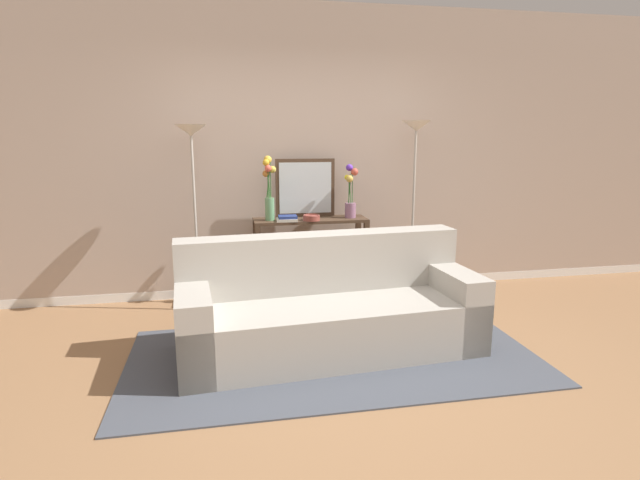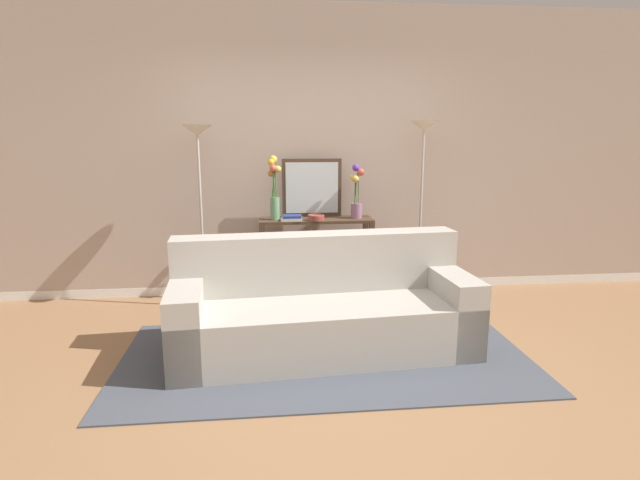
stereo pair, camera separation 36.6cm
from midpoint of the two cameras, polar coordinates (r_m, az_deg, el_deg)
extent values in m
cube|color=#936B47|center=(3.60, 4.18, -15.70)|extent=(16.00, 16.00, 0.02)
cube|color=white|center=(5.50, 0.34, -5.15)|extent=(12.00, 0.15, 0.09)
cube|color=#B29E8E|center=(5.26, 0.36, 10.20)|extent=(12.00, 0.14, 2.82)
cube|color=#474C56|center=(3.91, 3.34, -13.09)|extent=(3.04, 1.56, 0.01)
cube|color=#ADA89E|center=(3.92, 3.14, -9.77)|extent=(2.32, 1.01, 0.42)
cube|color=#ADA89E|center=(4.05, 2.26, -2.48)|extent=(2.28, 0.43, 0.46)
cube|color=#ADA89E|center=(3.79, -12.12, -9.32)|extent=(0.30, 0.86, 0.60)
cube|color=#ADA89E|center=(4.23, 16.76, -7.33)|extent=(0.30, 0.86, 0.60)
cube|color=#473323|center=(4.96, 1.64, 2.27)|extent=(1.11, 0.36, 0.03)
cube|color=#473323|center=(5.12, 1.60, -5.28)|extent=(1.02, 0.30, 0.01)
cube|color=#473323|center=(4.85, -4.35, -3.05)|extent=(0.05, 0.05, 0.81)
cube|color=#473323|center=(4.99, 7.88, -2.70)|extent=(0.05, 0.05, 0.81)
cube|color=#473323|center=(5.15, -4.46, -2.17)|extent=(0.05, 0.05, 0.81)
cube|color=#473323|center=(5.29, 7.08, -1.87)|extent=(0.05, 0.05, 0.81)
cylinder|color=#B7B2A8|center=(5.07, -10.75, -7.27)|extent=(0.26, 0.26, 0.02)
cylinder|color=#B7B2A8|center=(4.86, -11.12, 1.88)|extent=(0.02, 0.02, 1.61)
cone|color=silver|center=(4.79, -11.54, 12.03)|extent=(0.28, 0.28, 0.10)
cylinder|color=#B7B2A8|center=(5.32, 12.85, -6.41)|extent=(0.26, 0.26, 0.02)
cylinder|color=#B7B2A8|center=(5.13, 13.28, 2.54)|extent=(0.02, 0.02, 1.66)
cone|color=silver|center=(5.06, 13.76, 12.40)|extent=(0.28, 0.28, 0.10)
cube|color=#473323|center=(5.06, 1.16, 5.91)|extent=(0.59, 0.02, 0.57)
cube|color=silver|center=(5.05, 1.17, 5.90)|extent=(0.52, 0.01, 0.50)
cylinder|color=#669E6B|center=(4.87, -2.97, 3.55)|extent=(0.09, 0.09, 0.22)
cylinder|color=#3D7538|center=(4.85, -3.05, 6.94)|extent=(0.05, 0.02, 0.36)
sphere|color=gold|center=(4.86, -3.13, 9.06)|extent=(0.08, 0.08, 0.08)
cylinder|color=#3D7538|center=(4.84, -2.84, 6.39)|extent=(0.01, 0.03, 0.27)
sphere|color=gold|center=(4.83, -2.62, 7.98)|extent=(0.07, 0.07, 0.07)
cylinder|color=#3D7538|center=(4.85, -3.14, 6.16)|extent=(0.01, 0.02, 0.23)
sphere|color=#C07531|center=(4.85, -3.37, 7.50)|extent=(0.06, 0.06, 0.06)
cylinder|color=#3D7538|center=(4.83, -3.13, 6.77)|extent=(0.02, 0.03, 0.33)
sphere|color=gold|center=(4.81, -3.35, 8.73)|extent=(0.06, 0.06, 0.06)
cylinder|color=#3D7538|center=(4.83, -3.04, 6.45)|extent=(0.03, 0.02, 0.28)
sphere|color=#DC5846|center=(4.80, -3.13, 8.09)|extent=(0.06, 0.06, 0.06)
cylinder|color=gray|center=(4.99, 6.22, 3.29)|extent=(0.11, 0.11, 0.15)
cylinder|color=#3D7538|center=(4.97, 6.08, 5.56)|extent=(0.02, 0.04, 0.25)
sphere|color=yellow|center=(4.96, 5.88, 7.01)|extent=(0.05, 0.05, 0.05)
cylinder|color=#3D7538|center=(4.98, 6.22, 6.10)|extent=(0.04, 0.01, 0.34)
sphere|color=#6133C4|center=(4.98, 6.18, 8.10)|extent=(0.07, 0.07, 0.07)
cylinder|color=#3D7538|center=(4.95, 6.20, 5.47)|extent=(0.02, 0.02, 0.24)
sphere|color=gold|center=(4.92, 6.15, 6.84)|extent=(0.07, 0.07, 0.07)
cylinder|color=#3D7538|center=(4.97, 6.47, 5.85)|extent=(0.02, 0.03, 0.30)
sphere|color=#C44E3E|center=(4.95, 6.74, 7.60)|extent=(0.07, 0.07, 0.07)
cylinder|color=brown|center=(4.84, 1.71, 2.48)|extent=(0.16, 0.16, 0.04)
torus|color=brown|center=(4.84, 1.71, 2.78)|extent=(0.16, 0.16, 0.01)
cube|color=silver|center=(4.83, -1.07, 2.35)|extent=(0.21, 0.17, 0.03)
cube|color=navy|center=(4.83, -0.99, 2.65)|extent=(0.18, 0.16, 0.02)
cube|color=#1E7075|center=(5.11, -3.28, -6.44)|extent=(0.04, 0.17, 0.10)
cube|color=#B77F33|center=(5.11, -2.75, -6.36)|extent=(0.05, 0.16, 0.12)
cube|color=gold|center=(5.11, -2.12, -6.28)|extent=(0.06, 0.14, 0.13)
cube|color=tan|center=(5.11, -1.61, -6.34)|extent=(0.03, 0.13, 0.11)
cube|color=navy|center=(5.12, -1.22, -6.29)|extent=(0.04, 0.14, 0.12)
cube|color=maroon|center=(5.12, -0.63, -6.34)|extent=(0.06, 0.14, 0.11)
cube|color=#236033|center=(5.12, -0.15, -6.23)|extent=(0.03, 0.15, 0.12)
camera|label=1|loc=(0.18, -87.59, 0.51)|focal=28.38mm
camera|label=2|loc=(0.18, 92.41, -0.51)|focal=28.38mm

